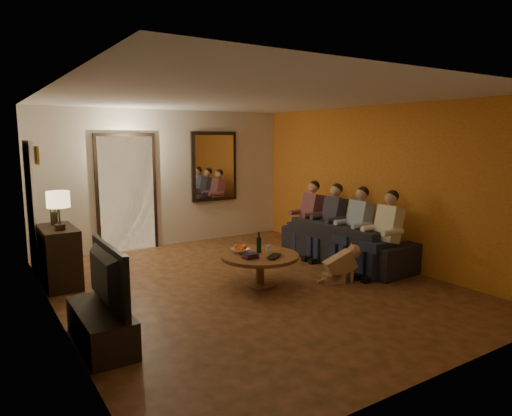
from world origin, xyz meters
TOP-DOWN VIEW (x-y plane):
  - floor at (0.00, 0.00)m, footprint 5.00×6.00m
  - ceiling at (0.00, 0.00)m, footprint 5.00×6.00m
  - back_wall at (0.00, 3.00)m, footprint 5.00×0.02m
  - front_wall at (0.00, -3.00)m, footprint 5.00×0.02m
  - left_wall at (-2.50, 0.00)m, footprint 0.02×6.00m
  - right_wall at (2.50, 0.00)m, footprint 0.02×6.00m
  - orange_accent at (2.49, 0.00)m, footprint 0.01×6.00m
  - kitchen_doorway at (-0.80, 2.98)m, footprint 1.00×0.06m
  - door_trim at (-0.80, 2.97)m, footprint 1.12×0.04m
  - fridge_glimpse at (-0.55, 2.98)m, footprint 0.45×0.03m
  - mirror_frame at (1.00, 2.96)m, footprint 1.00×0.05m
  - mirror_glass at (1.00, 2.93)m, footprint 0.86×0.02m
  - white_door at (-2.46, 2.30)m, footprint 0.06×0.85m
  - framed_art at (-2.47, 1.30)m, footprint 0.03×0.28m
  - art_canvas at (-2.46, 1.30)m, footprint 0.01×0.22m
  - dresser at (-2.25, 1.47)m, footprint 0.45×0.94m
  - table_lamp at (-2.25, 1.25)m, footprint 0.30×0.30m
  - flower_vase at (-2.25, 1.69)m, footprint 0.14×0.14m
  - tv_stand at (-2.25, -0.78)m, footprint 0.45×1.14m
  - tv at (-2.25, -0.78)m, footprint 1.12×0.15m
  - sofa at (2.05, 0.19)m, footprint 2.42×1.07m
  - person_a at (1.95, -0.71)m, footprint 0.60×0.40m
  - person_b at (1.95, -0.11)m, footprint 0.60×0.40m
  - person_c at (1.95, 0.49)m, footprint 0.60×0.40m
  - person_d at (1.95, 1.09)m, footprint 0.60×0.40m
  - dog at (1.19, -0.57)m, footprint 0.60×0.38m
  - coffee_table at (0.13, -0.07)m, footprint 1.39×1.39m
  - bowl at (-0.05, 0.15)m, footprint 0.26×0.26m
  - oranges at (-0.05, 0.15)m, footprint 0.20×0.20m
  - wine_bottle at (0.18, 0.03)m, footprint 0.07×0.07m
  - wine_glass at (0.31, -0.02)m, footprint 0.06×0.06m
  - book_stack at (-0.09, -0.17)m, footprint 0.20×0.15m
  - laptop at (0.23, -0.35)m, footprint 0.39×0.37m

SIDE VIEW (x-z plane):
  - floor at x=0.00m, z-range -0.01..0.01m
  - tv_stand at x=-2.25m, z-range 0.00..0.38m
  - coffee_table at x=0.13m, z-range 0.00..0.45m
  - dog at x=1.19m, z-range 0.00..0.56m
  - sofa at x=2.05m, z-range 0.00..0.69m
  - dresser at x=-2.25m, z-range 0.00..0.84m
  - laptop at x=0.23m, z-range 0.45..0.48m
  - bowl at x=-0.05m, z-range 0.45..0.51m
  - book_stack at x=-0.09m, z-range 0.45..0.52m
  - wine_glass at x=0.31m, z-range 0.45..0.55m
  - oranges at x=-0.05m, z-range 0.51..0.59m
  - person_a at x=1.95m, z-range 0.00..1.20m
  - person_b at x=1.95m, z-range 0.00..1.20m
  - person_c at x=1.95m, z-range 0.00..1.20m
  - person_d at x=1.95m, z-range 0.00..1.20m
  - wine_bottle at x=0.18m, z-range 0.45..0.76m
  - tv at x=-2.25m, z-range 0.38..1.02m
  - fridge_glimpse at x=-0.55m, z-range 0.05..1.75m
  - white_door at x=-2.46m, z-range 0.00..2.04m
  - kitchen_doorway at x=-0.80m, z-range 0.00..2.10m
  - door_trim at x=-0.80m, z-range -0.06..2.16m
  - flower_vase at x=-2.25m, z-range 0.84..1.28m
  - table_lamp at x=-2.25m, z-range 0.84..1.38m
  - back_wall at x=0.00m, z-range 0.00..2.60m
  - front_wall at x=0.00m, z-range 0.00..2.60m
  - left_wall at x=-2.50m, z-range 0.00..2.60m
  - right_wall at x=2.50m, z-range 0.00..2.60m
  - orange_accent at x=2.49m, z-range 0.00..2.60m
  - mirror_frame at x=1.00m, z-range 0.80..2.20m
  - mirror_glass at x=1.00m, z-range 0.87..2.13m
  - framed_art at x=-2.47m, z-range 1.73..1.97m
  - art_canvas at x=-2.46m, z-range 1.76..1.94m
  - ceiling at x=0.00m, z-range 2.60..2.60m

